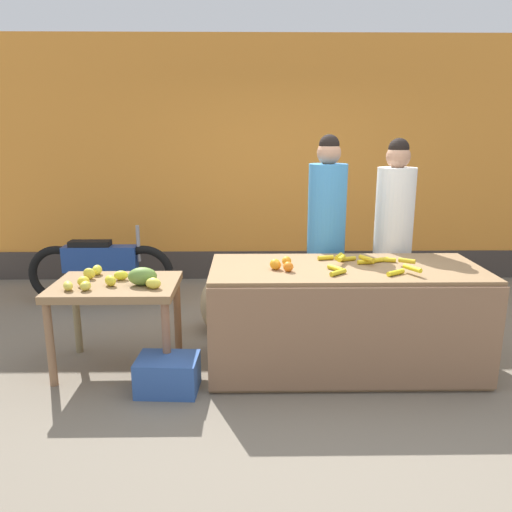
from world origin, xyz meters
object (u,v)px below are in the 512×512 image
object	(u,v)px
vendor_woman_white_shirt	(393,239)
produce_sack	(216,305)
parked_motorcycle	(101,268)
produce_crate	(168,374)
vendor_woman_blue_shirt	(326,237)

from	to	relation	value
vendor_woman_white_shirt	produce_sack	size ratio (longest dim) A/B	3.52
vendor_woman_white_shirt	parked_motorcycle	size ratio (longest dim) A/B	1.13
produce_crate	produce_sack	distance (m)	1.19
vendor_woman_white_shirt	produce_sack	bearing A→B (deg)	176.71
vendor_woman_white_shirt	produce_crate	distance (m)	2.31
parked_motorcycle	produce_sack	bearing A→B (deg)	-32.35
vendor_woman_blue_shirt	produce_crate	world-z (taller)	vendor_woman_blue_shirt
parked_motorcycle	produce_crate	world-z (taller)	parked_motorcycle
parked_motorcycle	produce_crate	size ratio (longest dim) A/B	3.64
vendor_woman_blue_shirt	parked_motorcycle	xyz separation A→B (m)	(-2.33, 0.91, -0.52)
vendor_woman_white_shirt	produce_crate	xyz separation A→B (m)	(-1.90, -1.05, -0.78)
vendor_woman_white_shirt	parked_motorcycle	world-z (taller)	vendor_woman_white_shirt
produce_sack	produce_crate	bearing A→B (deg)	-103.93
produce_sack	parked_motorcycle	bearing A→B (deg)	147.65
vendor_woman_blue_shirt	parked_motorcycle	distance (m)	2.56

